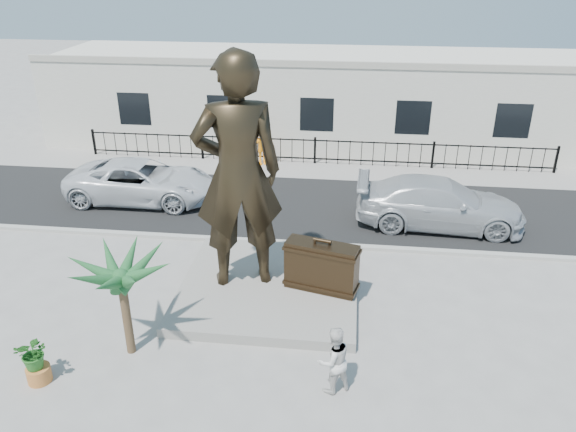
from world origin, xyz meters
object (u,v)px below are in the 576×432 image
statue (238,174)px  suitcase (322,267)px  tourist (334,360)px  car_white (141,181)px

statue → suitcase: 3.60m
statue → tourist: (2.92, -4.06, -2.85)m
statue → tourist: 5.76m
statue → car_white: statue is taller
tourist → car_white: size_ratio=0.29×
suitcase → tourist: suitcase is taller
suitcase → car_white: bearing=155.5°
tourist → car_white: bearing=-81.3°
statue → tourist: statue is taller
car_white → statue: bearing=-138.7°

